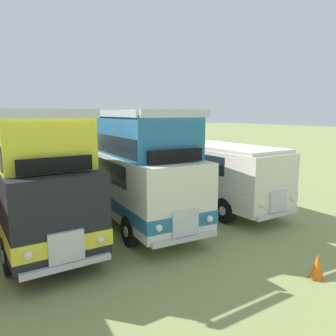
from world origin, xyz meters
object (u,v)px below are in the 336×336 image
object	(u,v)px
bus_fifth_in_row	(123,161)
bus_sixth_in_row	(190,165)
bus_fourth_in_row	(22,166)
cone_near_end	(317,266)

from	to	relation	value
bus_fifth_in_row	bus_sixth_in_row	distance (m)	4.07
bus_fourth_in_row	cone_near_end	distance (m)	10.83
bus_fourth_in_row	bus_fifth_in_row	world-z (taller)	same
bus_fourth_in_row	bus_sixth_in_row	xyz separation A→B (m)	(7.96, 0.01, -0.61)
bus_sixth_in_row	cone_near_end	distance (m)	9.09
bus_fourth_in_row	bus_fifth_in_row	size ratio (longest dim) A/B	1.10
cone_near_end	bus_fourth_in_row	bearing A→B (deg)	124.56
bus_fourth_in_row	cone_near_end	world-z (taller)	bus_fourth_in_row
bus_fifth_in_row	bus_sixth_in_row	size ratio (longest dim) A/B	0.92
bus_sixth_in_row	cone_near_end	size ratio (longest dim) A/B	15.86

